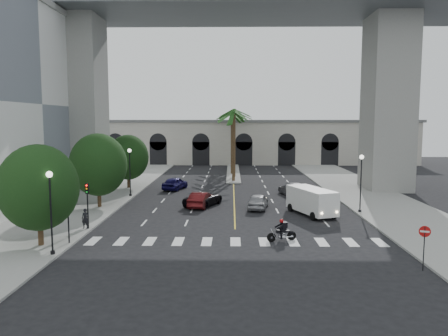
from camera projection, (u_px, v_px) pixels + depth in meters
The scene contains 30 objects.
ground at pixel (235, 236), 31.90m from camera, with size 140.00×140.00×0.00m, color black.
sidewalk_left at pixel (95, 198), 47.06m from camera, with size 8.00×100.00×0.15m, color gray.
sidewalk_right at pixel (374, 199), 46.55m from camera, with size 8.00×100.00×0.15m, color gray.
median at pixel (233, 173), 69.66m from camera, with size 2.00×24.00×0.20m, color gray.
pier_building at pixel (233, 141), 86.10m from camera, with size 71.00×10.50×8.50m.
bridge at pixel (263, 35), 51.69m from camera, with size 75.00×13.00×26.00m.
palm_a at pixel (234, 115), 58.74m from camera, with size 3.20×3.20×10.30m.
palm_b at pixel (234, 114), 62.68m from camera, with size 3.20×3.20×10.60m.
palm_c at pixel (232, 117), 66.71m from camera, with size 3.20×3.20×10.10m.
palm_d at pixel (234, 113), 70.60m from camera, with size 3.20×3.20×10.90m.
palm_e at pixel (233, 116), 74.63m from camera, with size 3.20×3.20×10.40m.
palm_f at pixel (234, 114), 78.57m from camera, with size 3.20×3.20×10.70m.
street_tree_near at pixel (39, 188), 28.70m from camera, with size 5.20×5.20×6.89m.
street_tree_mid at pixel (98, 165), 41.60m from camera, with size 5.44×5.44×7.21m.
street_tree_far at pixel (128, 157), 53.56m from camera, with size 5.04×5.04×6.68m.
lamp_post_left_near at pixel (51, 206), 26.78m from camera, with size 0.40×0.40×5.35m.
lamp_post_left_far at pixel (130, 168), 47.65m from camera, with size 0.40×0.40×5.35m.
lamp_post_right at pixel (361, 178), 39.31m from camera, with size 0.40×0.40×5.35m.
traffic_signal_near at pixel (68, 209), 29.34m from camera, with size 0.25×0.18×3.65m.
traffic_signal_far at pixel (87, 198), 33.31m from camera, with size 0.25×0.18×3.65m.
motorcycle_rider at pixel (282, 231), 30.52m from camera, with size 2.12×0.84×1.58m.
car_a at pixel (258, 201), 41.62m from camera, with size 1.72×4.28×1.46m, color #9B9B9F.
car_b at pixel (201, 200), 42.51m from camera, with size 1.56×4.48×1.47m, color #4F0F11.
car_c at pixel (203, 199), 43.26m from camera, with size 2.32×5.02×1.40m, color black.
car_d at pixel (293, 189), 48.89m from camera, with size 2.10×5.16×1.50m, color slate.
car_e at pixel (175, 183), 53.18m from camera, with size 1.84×4.58×1.56m, color #15114F.
cargo_van at pixel (312, 200), 38.82m from camera, with size 3.95×5.99×2.39m.
pedestrian_a at pixel (85, 219), 33.44m from camera, with size 0.57×0.37×1.55m, color black.
pedestrian_b at pixel (28, 216), 34.31m from camera, with size 0.80×0.62×1.64m, color black.
do_not_enter_sign at pixel (424, 238), 24.34m from camera, with size 0.61×0.23×2.58m.
Camera 1 is at (-0.29, -31.18, 8.44)m, focal length 35.00 mm.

